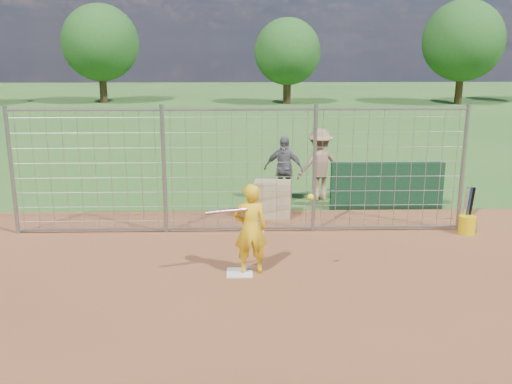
{
  "coord_description": "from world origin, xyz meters",
  "views": [
    {
      "loc": [
        0.04,
        -9.11,
        3.71
      ],
      "look_at": [
        0.3,
        0.8,
        1.15
      ],
      "focal_mm": 40.0,
      "sensor_mm": 36.0,
      "label": 1
    }
  ],
  "objects_px": {
    "bystander_c": "(319,165)",
    "bucket_with_bats": "(467,222)",
    "batter": "(250,229)",
    "equipment_bin": "(272,199)",
    "bystander_b": "(284,169)"
  },
  "relations": [
    {
      "from": "bystander_b",
      "to": "bystander_c",
      "type": "height_order",
      "value": "bystander_c"
    },
    {
      "from": "bystander_b",
      "to": "bucket_with_bats",
      "type": "xyz_separation_m",
      "value": [
        3.54,
        -2.49,
        -0.57
      ]
    },
    {
      "from": "bystander_c",
      "to": "bucket_with_bats",
      "type": "bearing_deg",
      "value": 115.38
    },
    {
      "from": "bystander_c",
      "to": "bystander_b",
      "type": "bearing_deg",
      "value": -5.68
    },
    {
      "from": "bystander_b",
      "to": "bystander_c",
      "type": "distance_m",
      "value": 0.92
    },
    {
      "from": "bystander_b",
      "to": "bystander_c",
      "type": "xyz_separation_m",
      "value": [
        0.89,
        0.21,
        0.07
      ]
    },
    {
      "from": "bystander_c",
      "to": "batter",
      "type": "bearing_deg",
      "value": 50.1
    },
    {
      "from": "equipment_bin",
      "to": "batter",
      "type": "bearing_deg",
      "value": -91.88
    },
    {
      "from": "batter",
      "to": "bystander_b",
      "type": "bearing_deg",
      "value": -109.88
    },
    {
      "from": "bystander_c",
      "to": "equipment_bin",
      "type": "distance_m",
      "value": 1.94
    },
    {
      "from": "bucket_with_bats",
      "to": "bystander_b",
      "type": "bearing_deg",
      "value": 144.9
    },
    {
      "from": "batter",
      "to": "bucket_with_bats",
      "type": "relative_size",
      "value": 1.58
    },
    {
      "from": "equipment_bin",
      "to": "bystander_b",
      "type": "bearing_deg",
      "value": 82.25
    },
    {
      "from": "batter",
      "to": "equipment_bin",
      "type": "relative_size",
      "value": 1.92
    },
    {
      "from": "bystander_c",
      "to": "equipment_bin",
      "type": "xyz_separation_m",
      "value": [
        -1.22,
        -1.42,
        -0.48
      ]
    }
  ]
}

